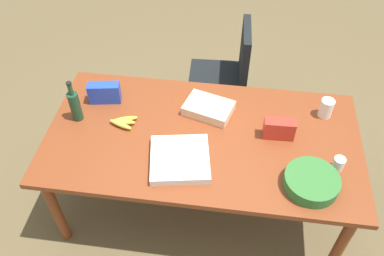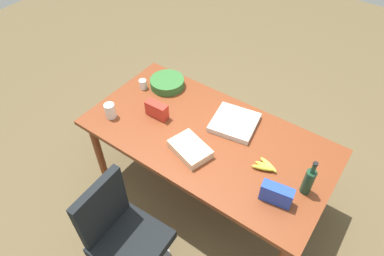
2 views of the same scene
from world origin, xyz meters
name	(u,v)px [view 1 (image 1 of 2)]	position (x,y,z in m)	size (l,w,h in m)	color
ground_plane	(201,199)	(0.00, 0.00, 0.00)	(10.00, 10.00, 0.00)	brown
conference_table	(202,143)	(0.00, 0.00, 0.67)	(2.06, 1.07, 0.74)	brown
office_chair	(222,85)	(0.07, 0.97, 0.36)	(0.56, 0.56, 0.95)	gray
chip_bag_red	(279,129)	(0.49, 0.06, 0.81)	(0.20, 0.08, 0.14)	red
sheet_cake	(209,108)	(0.01, 0.23, 0.78)	(0.32, 0.22, 0.07)	beige
pizza_box	(180,159)	(-0.11, -0.23, 0.77)	(0.36, 0.36, 0.05)	silver
salad_bowl	(311,182)	(0.67, -0.31, 0.78)	(0.32, 0.32, 0.08)	#306A2F
banana_bunch	(123,122)	(-0.54, 0.03, 0.77)	(0.19, 0.14, 0.04)	gold
mayo_jar	(326,108)	(0.81, 0.30, 0.81)	(0.09, 0.09, 0.14)	white
wine_bottle	(75,105)	(-0.86, 0.05, 0.86)	(0.09, 0.09, 0.32)	#1B3D27
paper_cup	(338,164)	(0.84, -0.16, 0.79)	(0.07, 0.07, 0.09)	white
chip_bag_blue	(104,93)	(-0.72, 0.25, 0.82)	(0.22, 0.08, 0.15)	blue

